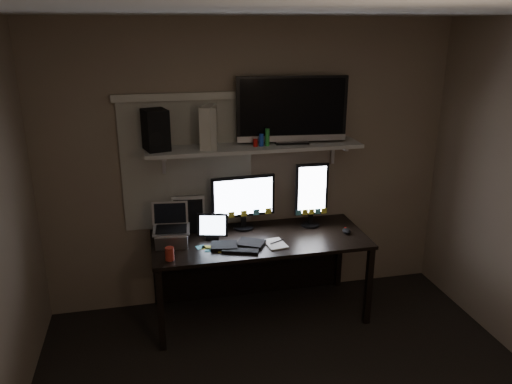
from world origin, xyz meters
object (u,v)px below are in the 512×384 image
object	(u,v)px
cup	(170,254)
mouse	(346,231)
tv	(292,110)
game_console	(209,126)
monitor_landscape	(243,202)
monitor_portrait	(311,195)
keyboard	(238,245)
desk	(257,251)
speaker	(156,130)
tablet	(212,226)
laptop	(171,226)

from	to	relation	value
cup	mouse	bearing A→B (deg)	7.26
tv	game_console	xyz separation A→B (m)	(-0.70, -0.00, -0.11)
monitor_landscape	monitor_portrait	xyz separation A→B (m)	(0.60, -0.07, 0.05)
cup	game_console	distance (m)	1.07
keyboard	game_console	bearing A→B (deg)	134.08
desk	tv	xyz separation A→B (m)	(0.32, 0.11, 1.20)
desk	monitor_portrait	distance (m)	0.69
game_console	speaker	xyz separation A→B (m)	(-0.42, -0.00, -0.01)
monitor_landscape	cup	size ratio (longest dim) A/B	5.54
tablet	cup	xyz separation A→B (m)	(-0.37, -0.32, -0.06)
desk	speaker	distance (m)	1.35
desk	mouse	world-z (taller)	mouse
game_console	desk	bearing A→B (deg)	4.74
game_console	keyboard	bearing A→B (deg)	-45.10
cup	game_console	size ratio (longest dim) A/B	0.30
laptop	tv	bearing A→B (deg)	17.79
keyboard	speaker	bearing A→B (deg)	168.37
monitor_landscape	keyboard	world-z (taller)	monitor_landscape
keyboard	tablet	distance (m)	0.28
keyboard	cup	xyz separation A→B (m)	(-0.55, -0.13, 0.04)
game_console	speaker	world-z (taller)	game_console
mouse	speaker	distance (m)	1.81
laptop	speaker	world-z (taller)	speaker
monitor_portrait	monitor_landscape	bearing A→B (deg)	174.98
keyboard	desk	bearing A→B (deg)	68.19
laptop	game_console	xyz separation A→B (m)	(0.35, 0.21, 0.76)
monitor_landscape	speaker	distance (m)	0.97
laptop	cup	size ratio (longest dim) A/B	3.25
desk	monitor_portrait	size ratio (longest dim) A/B	3.10
cup	monitor_portrait	bearing A→B (deg)	18.40
cup	tv	world-z (taller)	tv
mouse	cup	size ratio (longest dim) A/B	1.02
game_console	mouse	bearing A→B (deg)	5.61
speaker	mouse	bearing A→B (deg)	-25.12
mouse	tv	bearing A→B (deg)	150.51
monitor_landscape	mouse	bearing A→B (deg)	-22.87
monitor_landscape	game_console	bearing A→B (deg)	178.02
game_console	monitor_portrait	bearing A→B (deg)	16.03
keyboard	laptop	bearing A→B (deg)	-176.29
mouse	laptop	bearing A→B (deg)	-178.37
cup	speaker	bearing A→B (deg)	94.36
monitor_landscape	cup	world-z (taller)	monitor_landscape
tablet	speaker	bearing A→B (deg)	173.16
keyboard	monitor_landscape	bearing A→B (deg)	90.70
monitor_portrait	keyboard	size ratio (longest dim) A/B	1.31
monitor_landscape	laptop	size ratio (longest dim) A/B	1.70
keyboard	monitor_portrait	bearing A→B (deg)	41.21
desk	game_console	bearing A→B (deg)	164.89
monitor_landscape	mouse	distance (m)	0.92
mouse	laptop	world-z (taller)	laptop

